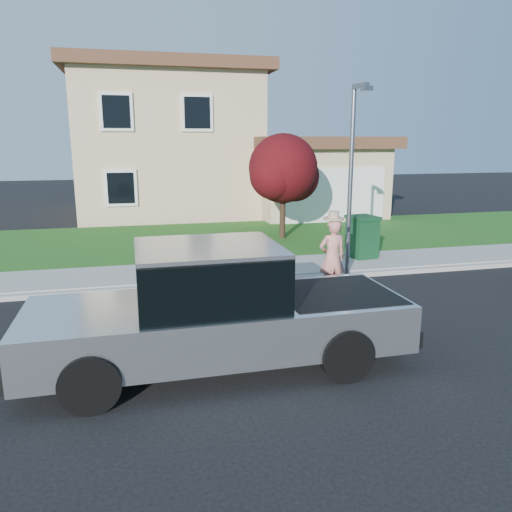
# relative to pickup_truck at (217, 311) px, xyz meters

# --- Properties ---
(ground) EXTENTS (80.00, 80.00, 0.00)m
(ground) POSITION_rel_pickup_truck_xyz_m (0.53, 1.50, -0.91)
(ground) COLOR black
(ground) RESTS_ON ground
(curb) EXTENTS (40.00, 0.20, 0.12)m
(curb) POSITION_rel_pickup_truck_xyz_m (1.53, 4.40, -0.85)
(curb) COLOR gray
(curb) RESTS_ON ground
(sidewalk) EXTENTS (40.00, 2.00, 0.15)m
(sidewalk) POSITION_rel_pickup_truck_xyz_m (1.53, 5.50, -0.84)
(sidewalk) COLOR gray
(sidewalk) RESTS_ON ground
(lawn) EXTENTS (40.00, 7.00, 0.10)m
(lawn) POSITION_rel_pickup_truck_xyz_m (1.53, 10.00, -0.86)
(lawn) COLOR #185117
(lawn) RESTS_ON ground
(house) EXTENTS (14.00, 11.30, 6.85)m
(house) POSITION_rel_pickup_truck_xyz_m (1.84, 17.88, 2.26)
(house) COLOR tan
(house) RESTS_ON ground
(pickup_truck) EXTENTS (5.98, 2.30, 1.96)m
(pickup_truck) POSITION_rel_pickup_truck_xyz_m (0.00, 0.00, 0.00)
(pickup_truck) COLOR black
(pickup_truck) RESTS_ON ground
(woman) EXTENTS (0.67, 0.47, 1.95)m
(woman) POSITION_rel_pickup_truck_xyz_m (3.15, 3.07, 0.01)
(woman) COLOR tan
(woman) RESTS_ON ground
(ornamental_tree) EXTENTS (2.65, 2.39, 3.64)m
(ornamental_tree) POSITION_rel_pickup_truck_xyz_m (3.95, 9.53, 1.52)
(ornamental_tree) COLOR black
(ornamental_tree) RESTS_ON lawn
(trash_bin) EXTENTS (0.86, 0.95, 1.21)m
(trash_bin) POSITION_rel_pickup_truck_xyz_m (5.24, 5.89, -0.15)
(trash_bin) COLOR #0F381C
(trash_bin) RESTS_ON sidewalk
(street_lamp) EXTENTS (0.29, 0.63, 4.78)m
(street_lamp) POSITION_rel_pickup_truck_xyz_m (4.07, 4.20, 1.81)
(street_lamp) COLOR slate
(street_lamp) RESTS_ON ground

